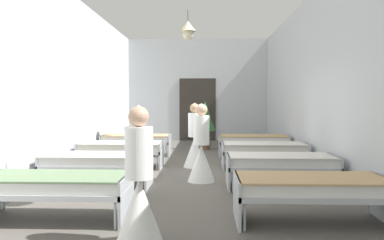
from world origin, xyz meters
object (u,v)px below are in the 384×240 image
bed_left_row_3 (137,140)px  nurse_far_aisle (195,144)px  bed_left_row_1 (97,162)px  nurse_mid_aisle (201,154)px  bed_right_row_1 (281,163)px  bed_right_row_3 (253,140)px  nurse_near_aisle (139,194)px  bed_left_row_0 (55,185)px  bed_left_row_2 (121,148)px  bed_right_row_0 (311,188)px  potted_plant (205,119)px  bed_right_row_2 (264,149)px

bed_left_row_3 → nurse_far_aisle: size_ratio=1.28×
bed_left_row_1 → nurse_mid_aisle: (1.86, 0.43, 0.09)m
bed_right_row_1 → bed_right_row_3: 3.80m
bed_right_row_1 → nurse_near_aisle: (-2.04, -2.67, 0.09)m
bed_left_row_0 → bed_left_row_2: bearing=90.0°
bed_right_row_0 → bed_left_row_1: bearing=149.8°
bed_right_row_0 → bed_right_row_3: size_ratio=1.00×
nurse_near_aisle → potted_plant: bearing=130.2°
bed_left_row_0 → bed_right_row_0: bearing=0.0°
bed_right_row_1 → nurse_mid_aisle: (-1.41, 0.43, 0.09)m
nurse_near_aisle → bed_right_row_1: bearing=97.9°
bed_left_row_0 → bed_right_row_3: bearing=60.2°
bed_left_row_1 → bed_right_row_3: (3.27, 3.80, 0.00)m
bed_right_row_1 → bed_left_row_3: (-3.27, 3.80, 0.00)m
bed_left_row_2 → bed_left_row_3: bearing=90.0°
bed_right_row_1 → bed_right_row_3: bearing=90.0°
bed_right_row_0 → potted_plant: potted_plant is taller
nurse_far_aisle → bed_left_row_2: bearing=-115.6°
bed_right_row_3 → nurse_near_aisle: 6.78m
bed_left_row_3 → nurse_mid_aisle: nurse_mid_aisle is taller
bed_left_row_2 → potted_plant: 3.82m
bed_left_row_2 → bed_left_row_3: (0.00, 1.90, 0.00)m
nurse_near_aisle → bed_right_row_3: bearing=117.8°
bed_left_row_1 → potted_plant: 5.52m
bed_left_row_1 → bed_left_row_3: bearing=90.0°
nurse_near_aisle → potted_plant: size_ratio=0.98×
bed_right_row_1 → potted_plant: bearing=104.6°
bed_right_row_3 → bed_right_row_1: bearing=-90.0°
bed_left_row_3 → bed_right_row_2: bearing=-30.2°
bed_left_row_1 → bed_right_row_3: size_ratio=1.00×
bed_right_row_1 → potted_plant: (-1.34, 5.15, 0.52)m
bed_left_row_2 → bed_left_row_3: same height
nurse_mid_aisle → bed_right_row_3: bearing=-137.2°
bed_left_row_3 → bed_left_row_2: bearing=-90.0°
bed_right_row_3 → nurse_far_aisle: nurse_far_aisle is taller
bed_left_row_0 → bed_left_row_2: size_ratio=1.00×
nurse_far_aisle → nurse_mid_aisle: bearing=-21.8°
bed_left_row_0 → bed_right_row_3: size_ratio=1.00×
bed_left_row_0 → bed_right_row_1: (3.27, 1.90, 0.00)m
bed_left_row_2 → potted_plant: size_ratio=1.25×
bed_left_row_1 → bed_left_row_0: bearing=-90.0°
nurse_far_aisle → potted_plant: bearing=147.6°
bed_right_row_0 → nurse_mid_aisle: 2.72m
bed_right_row_2 → bed_left_row_0: bearing=-130.7°
bed_right_row_3 → nurse_near_aisle: bearing=-107.5°
bed_left_row_1 → bed_right_row_3: 5.01m
bed_left_row_1 → nurse_mid_aisle: size_ratio=1.28×
bed_left_row_1 → bed_left_row_3: 3.80m
bed_right_row_0 → bed_left_row_2: (-3.27, 3.80, 0.00)m
bed_right_row_1 → nurse_mid_aisle: bearing=163.0°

